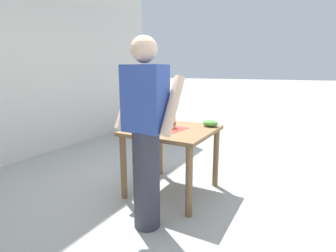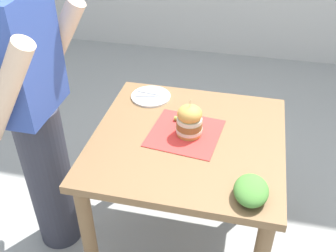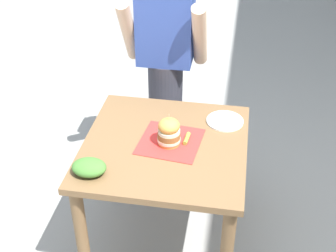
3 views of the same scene
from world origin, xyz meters
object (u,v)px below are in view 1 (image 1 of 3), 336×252
Objects in this scene: side_plate_with_forks at (135,130)px; side_salad at (210,123)px; patio_table at (172,140)px; diner_across_table at (146,133)px; pickle_spear at (161,127)px; sandwich at (170,121)px.

side_salad is (-0.65, -0.59, 0.03)m from side_plate_with_forks.
patio_table is 0.55× the size of diner_across_table.
patio_table is 5.13× the size of side_salad.
diner_across_table is at bearing 99.76° from patio_table.
side_salad is (-0.45, -0.36, 0.02)m from pickle_spear.
pickle_spear is 0.58m from side_salad.
diner_across_table is (-0.44, 0.46, 0.11)m from side_plate_with_forks.
pickle_spear is 0.44× the size of side_plate_with_forks.
diner_across_table is (-0.12, 0.73, 0.25)m from patio_table.
sandwich is 0.41m from side_plate_with_forks.
pickle_spear is 0.54× the size of side_salad.
side_plate_with_forks is at bearing 40.70° from patio_table.
patio_table is at bearing 43.17° from side_salad.
pickle_spear is (0.12, 0.04, 0.15)m from patio_table.
side_salad is (-0.34, -0.32, 0.17)m from patio_table.
patio_table is at bearing -139.30° from side_plate_with_forks.
sandwich reaches higher than side_salad.
side_plate_with_forks is (0.29, 0.27, -0.08)m from sandwich.
sandwich is 0.48m from side_salad.
sandwich is at bearing 41.47° from side_salad.
side_salad is at bearing -138.53° from sandwich.
diner_across_table is at bearing 109.47° from pickle_spear.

